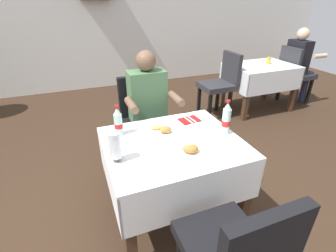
{
  "coord_description": "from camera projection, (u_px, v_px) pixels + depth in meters",
  "views": [
    {
      "loc": [
        -0.46,
        -1.33,
        1.69
      ],
      "look_at": [
        0.14,
        0.22,
        0.82
      ],
      "focal_mm": 26.31,
      "sensor_mm": 36.0,
      "label": 1
    }
  ],
  "objects": [
    {
      "name": "background_chair_left",
      "position": [
        221.0,
        81.0,
        3.72
      ],
      "size": [
        0.5,
        0.44,
        0.97
      ],
      "color": "#2D2D33",
      "rests_on": "ground"
    },
    {
      "name": "plate_far_diner",
      "position": [
        162.0,
        131.0,
        1.93
      ],
      "size": [
        0.24,
        0.24,
        0.07
      ],
      "color": "white",
      "rests_on": "main_dining_table"
    },
    {
      "name": "cola_bottle_primary",
      "position": [
        118.0,
        122.0,
        1.87
      ],
      "size": [
        0.06,
        0.06,
        0.25
      ],
      "color": "silver",
      "rests_on": "main_dining_table"
    },
    {
      "name": "background_chair_right",
      "position": [
        294.0,
        72.0,
        4.18
      ],
      "size": [
        0.5,
        0.44,
        0.97
      ],
      "color": "#2D2D33",
      "rests_on": "ground"
    },
    {
      "name": "ground_plane",
      "position": [
        162.0,
        228.0,
        2.03
      ],
      "size": [
        11.0,
        11.0,
        0.0
      ],
      "primitive_type": "plane",
      "color": "#382619"
    },
    {
      "name": "seated_diner_far",
      "position": [
        149.0,
        108.0,
        2.44
      ],
      "size": [
        0.5,
        0.46,
        1.26
      ],
      "color": "#282D42",
      "rests_on": "ground"
    },
    {
      "name": "main_dining_table",
      "position": [
        173.0,
        161.0,
        1.91
      ],
      "size": [
        1.0,
        0.85,
        0.74
      ],
      "color": "white",
      "rests_on": "ground"
    },
    {
      "name": "cola_bottle_secondary",
      "position": [
        226.0,
        119.0,
        1.87
      ],
      "size": [
        0.06,
        0.06,
        0.28
      ],
      "color": "silver",
      "rests_on": "main_dining_table"
    },
    {
      "name": "beer_glass_left",
      "position": [
        115.0,
        147.0,
        1.55
      ],
      "size": [
        0.08,
        0.08,
        0.21
      ],
      "color": "white",
      "rests_on": "main_dining_table"
    },
    {
      "name": "background_dining_table",
      "position": [
        260.0,
        76.0,
        3.95
      ],
      "size": [
        1.04,
        0.74,
        0.74
      ],
      "color": "white",
      "rests_on": "ground"
    },
    {
      "name": "background_table_tumbler",
      "position": [
        269.0,
        61.0,
        3.88
      ],
      "size": [
        0.06,
        0.06,
        0.11
      ],
      "primitive_type": "cylinder",
      "color": "gold",
      "rests_on": "background_dining_table"
    },
    {
      "name": "chair_near_camera_side",
      "position": [
        234.0,
        251.0,
        1.24
      ],
      "size": [
        0.44,
        0.5,
        0.97
      ],
      "color": "black",
      "rests_on": "ground"
    },
    {
      "name": "back_wall",
      "position": [
        89.0,
        8.0,
        4.53
      ],
      "size": [
        11.0,
        0.12,
        3.02
      ],
      "primitive_type": "cube",
      "color": "white",
      "rests_on": "ground"
    },
    {
      "name": "chair_far_diner_seat",
      "position": [
        143.0,
        118.0,
        2.59
      ],
      "size": [
        0.44,
        0.5,
        0.97
      ],
      "color": "black",
      "rests_on": "ground"
    },
    {
      "name": "plate_near_camera",
      "position": [
        190.0,
        150.0,
        1.68
      ],
      "size": [
        0.22,
        0.22,
        0.07
      ],
      "color": "white",
      "rests_on": "main_dining_table"
    },
    {
      "name": "napkin_cutlery_set",
      "position": [
        190.0,
        120.0,
        2.13
      ],
      "size": [
        0.18,
        0.19,
        0.01
      ],
      "color": "maroon",
      "rests_on": "main_dining_table"
    },
    {
      "name": "background_patron",
      "position": [
        299.0,
        62.0,
        4.13
      ],
      "size": [
        0.46,
        0.5,
        1.26
      ],
      "color": "#282D42",
      "rests_on": "ground"
    }
  ]
}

